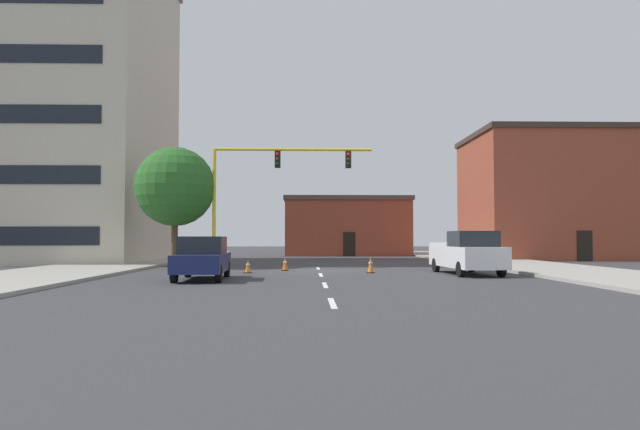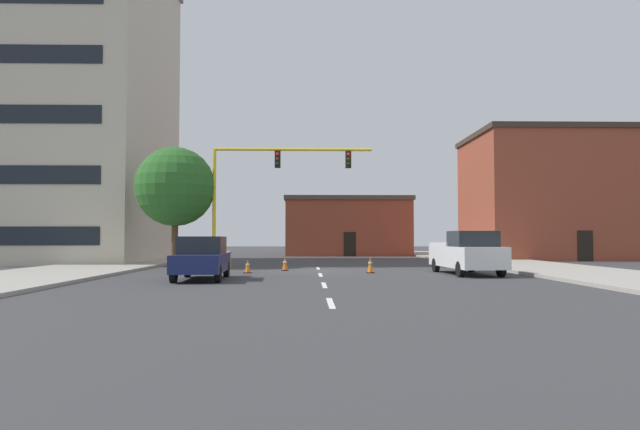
{
  "view_description": "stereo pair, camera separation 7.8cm",
  "coord_description": "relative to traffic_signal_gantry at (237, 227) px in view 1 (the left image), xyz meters",
  "views": [
    {
      "loc": [
        -0.69,
        -28.67,
        1.7
      ],
      "look_at": [
        0.13,
        3.35,
        2.98
      ],
      "focal_mm": 31.72,
      "sensor_mm": 36.0,
      "label": 1
    },
    {
      "loc": [
        -0.62,
        -28.67,
        1.7
      ],
      "look_at": [
        0.13,
        3.35,
        2.98
      ],
      "focal_mm": 31.72,
      "sensor_mm": 36.0,
      "label": 2
    }
  ],
  "objects": [
    {
      "name": "traffic_cone_roadside_c",
      "position": [
        7.02,
        -5.21,
        -1.92
      ],
      "size": [
        0.36,
        0.36,
        0.77
      ],
      "color": "black",
      "rests_on": "ground_plane"
    },
    {
      "name": "sidewalk_left",
      "position": [
        -7.58,
        4.41,
        -2.23
      ],
      "size": [
        6.0,
        56.0,
        0.14
      ],
      "primitive_type": "cube",
      "color": "#9E998E",
      "rests_on": "ground_plane"
    },
    {
      "name": "lane_stripe_seg_2",
      "position": [
        4.59,
        -6.59,
        -2.29
      ],
      "size": [
        0.16,
        2.4,
        0.01
      ],
      "primitive_type": "cube",
      "color": "silver",
      "rests_on": "ground_plane"
    },
    {
      "name": "lane_stripe_seg_0",
      "position": [
        4.59,
        -17.59,
        -2.29
      ],
      "size": [
        0.16,
        2.4,
        0.01
      ],
      "primitive_type": "cube",
      "color": "silver",
      "rests_on": "ground_plane"
    },
    {
      "name": "pickup_truck_white",
      "position": [
        11.34,
        -6.34,
        -1.32
      ],
      "size": [
        2.32,
        5.51,
        1.99
      ],
      "color": "white",
      "rests_on": "ground_plane"
    },
    {
      "name": "building_row_right",
      "position": [
        23.78,
        12.37,
        2.71
      ],
      "size": [
        13.21,
        10.05,
        9.99
      ],
      "color": "brown",
      "rests_on": "ground_plane"
    },
    {
      "name": "traffic_cone_roadside_b",
      "position": [
        2.85,
        -3.17,
        -1.95
      ],
      "size": [
        0.36,
        0.36,
        0.69
      ],
      "color": "black",
      "rests_on": "ground_plane"
    },
    {
      "name": "lane_stripe_seg_1",
      "position": [
        4.59,
        -12.09,
        -2.29
      ],
      "size": [
        0.16,
        2.4,
        0.01
      ],
      "primitive_type": "cube",
      "color": "silver",
      "rests_on": "ground_plane"
    },
    {
      "name": "traffic_signal_gantry",
      "position": [
        0.0,
        0.0,
        0.0
      ],
      "size": [
        9.92,
        1.2,
        6.83
      ],
      "color": "yellow",
      "rests_on": "ground_plane"
    },
    {
      "name": "building_brick_center",
      "position": [
        7.85,
        23.46,
        0.48
      ],
      "size": [
        11.92,
        10.03,
        5.54
      ],
      "color": "brown",
      "rests_on": "ground_plane"
    },
    {
      "name": "ground_plane",
      "position": [
        4.59,
        -3.59,
        -2.3
      ],
      "size": [
        160.0,
        160.0,
        0.0
      ],
      "primitive_type": "plane",
      "color": "#38383A"
    },
    {
      "name": "traffic_cone_roadside_a",
      "position": [
        1.15,
        -5.16,
        -1.98
      ],
      "size": [
        0.36,
        0.36,
        0.64
      ],
      "color": "black",
      "rests_on": "ground_plane"
    },
    {
      "name": "lane_stripe_seg_3",
      "position": [
        4.59,
        -1.09,
        -2.29
      ],
      "size": [
        0.16,
        2.4,
        0.01
      ],
      "primitive_type": "cube",
      "color": "silver",
      "rests_on": "ground_plane"
    },
    {
      "name": "sidewalk_right",
      "position": [
        16.77,
        4.41,
        -2.23
      ],
      "size": [
        6.0,
        56.0,
        0.14
      ],
      "primitive_type": "cube",
      "color": "#9E998E",
      "rests_on": "ground_plane"
    },
    {
      "name": "building_tall_left",
      "position": [
        -14.61,
        7.95,
        8.61
      ],
      "size": [
        16.19,
        14.2,
        21.8
      ],
      "color": "beige",
      "rests_on": "ground_plane"
    },
    {
      "name": "tree_left_near",
      "position": [
        -3.56,
        0.08,
        2.3
      ],
      "size": [
        4.52,
        4.52,
        6.87
      ],
      "color": "#4C3823",
      "rests_on": "ground_plane"
    },
    {
      "name": "sedan_navy_near_left",
      "position": [
        -0.25,
        -9.35,
        -1.41
      ],
      "size": [
        2.02,
        4.57,
        1.74
      ],
      "color": "navy",
      "rests_on": "ground_plane"
    }
  ]
}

